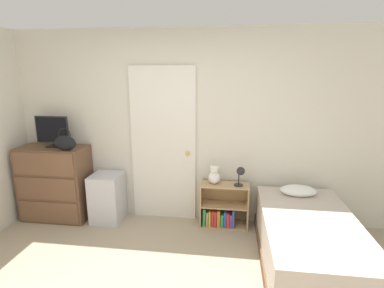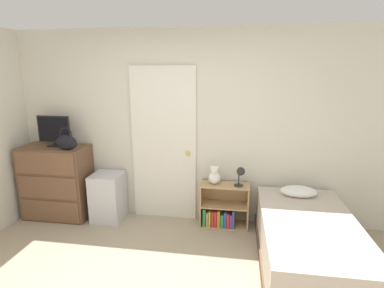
% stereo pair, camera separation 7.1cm
% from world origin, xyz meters
% --- Properties ---
extents(wall_back, '(10.00, 0.06, 2.55)m').
position_xyz_m(wall_back, '(0.00, 1.99, 1.27)').
color(wall_back, beige).
rests_on(wall_back, ground_plane).
extents(door_closed, '(0.87, 0.09, 2.08)m').
position_xyz_m(door_closed, '(-0.22, 1.94, 1.04)').
color(door_closed, silver).
rests_on(door_closed, ground_plane).
extents(dresser, '(0.90, 0.46, 1.02)m').
position_xyz_m(dresser, '(-1.70, 1.71, 0.51)').
color(dresser, brown).
rests_on(dresser, ground_plane).
extents(tv, '(0.45, 0.16, 0.41)m').
position_xyz_m(tv, '(-1.69, 1.74, 1.24)').
color(tv, black).
rests_on(tv, dresser).
extents(handbag, '(0.29, 0.09, 0.30)m').
position_xyz_m(handbag, '(-1.42, 1.57, 1.13)').
color(handbag, black).
rests_on(handbag, dresser).
extents(storage_bin, '(0.40, 0.41, 0.66)m').
position_xyz_m(storage_bin, '(-0.97, 1.73, 0.33)').
color(storage_bin, silver).
rests_on(storage_bin, ground_plane).
extents(bookshelf, '(0.63, 0.28, 0.58)m').
position_xyz_m(bookshelf, '(0.58, 1.80, 0.21)').
color(bookshelf, tan).
rests_on(bookshelf, ground_plane).
extents(teddy_bear, '(0.16, 0.16, 0.25)m').
position_xyz_m(teddy_bear, '(0.48, 1.80, 0.69)').
color(teddy_bear, silver).
rests_on(teddy_bear, bookshelf).
extents(desk_lamp, '(0.13, 0.13, 0.26)m').
position_xyz_m(desk_lamp, '(0.81, 1.76, 0.76)').
color(desk_lamp, '#262628').
rests_on(desk_lamp, bookshelf).
extents(bed, '(0.97, 1.80, 0.64)m').
position_xyz_m(bed, '(1.52, 1.05, 0.27)').
color(bed, brown).
rests_on(bed, ground_plane).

